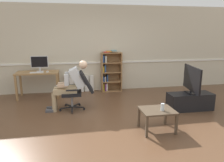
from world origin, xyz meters
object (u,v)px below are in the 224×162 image
(computer_desk, at_px, (38,76))
(keyboard, at_px, (37,72))
(office_chair, at_px, (78,89))
(drinking_glass, at_px, (163,107))
(radiator, at_px, (79,84))
(coffee_table, at_px, (157,113))
(person_seated, at_px, (70,84))
(imac_monitor, at_px, (39,63))
(tv_screen, at_px, (192,79))
(computer_mouse, at_px, (47,72))
(bookshelf, at_px, (110,72))
(tv_stand, at_px, (190,101))

(computer_desk, height_order, keyboard, keyboard)
(office_chair, xyz_separation_m, drinking_glass, (1.52, -1.51, -0.03))
(radiator, height_order, coffee_table, radiator)
(person_seated, relative_size, drinking_glass, 8.80)
(imac_monitor, height_order, drinking_glass, imac_monitor)
(coffee_table, bearing_deg, drinking_glass, -43.42)
(imac_monitor, distance_m, tv_screen, 4.17)
(keyboard, height_order, drinking_glass, keyboard)
(keyboard, height_order, computer_mouse, computer_mouse)
(bookshelf, relative_size, office_chair, 1.39)
(office_chair, height_order, tv_screen, tv_screen)
(imac_monitor, bearing_deg, computer_desk, -128.44)
(computer_desk, distance_m, tv_stand, 4.21)
(computer_mouse, relative_size, radiator, 0.11)
(office_chair, bearing_deg, computer_mouse, -141.37)
(bookshelf, distance_m, drinking_glass, 3.06)
(computer_desk, bearing_deg, keyboard, -89.30)
(imac_monitor, bearing_deg, radiator, 15.61)
(bookshelf, relative_size, tv_stand, 1.22)
(computer_mouse, bearing_deg, keyboard, -176.03)
(bookshelf, height_order, person_seated, bookshelf)
(computer_desk, distance_m, drinking_glass, 3.80)
(office_chair, distance_m, tv_screen, 2.75)
(coffee_table, xyz_separation_m, drinking_glass, (0.07, -0.07, 0.13))
(radiator, bearing_deg, tv_screen, -38.88)
(person_seated, relative_size, coffee_table, 1.91)
(radiator, bearing_deg, computer_desk, -161.73)
(keyboard, xyz_separation_m, radiator, (1.18, 0.53, -0.51))
(computer_mouse, bearing_deg, imac_monitor, 139.26)
(bookshelf, height_order, office_chair, bookshelf)
(tv_stand, bearing_deg, person_seated, 169.68)
(computer_mouse, relative_size, bookshelf, 0.08)
(keyboard, xyz_separation_m, tv_stand, (3.81, -1.59, -0.56))
(radiator, relative_size, drinking_glass, 6.72)
(office_chair, relative_size, drinking_glass, 6.94)
(imac_monitor, distance_m, person_seated, 1.60)
(computer_mouse, xyz_separation_m, office_chair, (0.83, -1.09, -0.25))
(bookshelf, bearing_deg, person_seated, -129.28)
(imac_monitor, bearing_deg, keyboard, -105.34)
(computer_mouse, bearing_deg, person_seated, -59.23)
(imac_monitor, height_order, radiator, imac_monitor)
(tv_stand, bearing_deg, keyboard, 157.33)
(radiator, height_order, tv_stand, radiator)
(radiator, distance_m, tv_screen, 3.42)
(bookshelf, relative_size, drinking_glass, 9.66)
(bookshelf, xyz_separation_m, person_seated, (-1.23, -1.50, 0.01))
(tv_screen, bearing_deg, radiator, 60.96)
(bookshelf, distance_m, coffee_table, 2.99)
(keyboard, relative_size, drinking_glass, 2.65)
(office_chair, bearing_deg, drinking_glass, 46.43)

